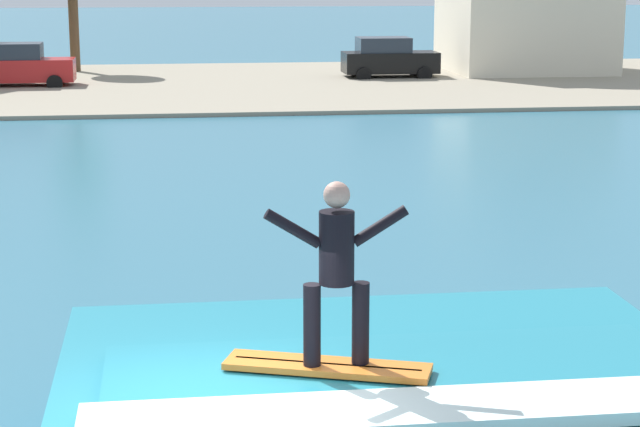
% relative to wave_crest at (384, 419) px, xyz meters
% --- Properties ---
extents(wave_crest, '(6.30, 4.58, 1.35)m').
position_rel_wave_crest_xyz_m(wave_crest, '(0.00, 0.00, 0.00)').
color(wave_crest, teal).
rests_on(wave_crest, ground_plane).
extents(surfboard, '(1.93, 1.06, 0.06)m').
position_rel_wave_crest_xyz_m(surfboard, '(-0.63, -0.49, 0.75)').
color(surfboard, orange).
rests_on(surfboard, wave_crest).
extents(surfer, '(1.31, 0.32, 1.70)m').
position_rel_wave_crest_xyz_m(surfer, '(-0.56, -0.52, 1.73)').
color(surfer, black).
rests_on(surfer, surfboard).
extents(shoreline_bank, '(120.00, 19.57, 0.14)m').
position_rel_wave_crest_xyz_m(shoreline_bank, '(-1.84, 37.65, -0.57)').
color(shoreline_bank, gray).
rests_on(shoreline_bank, ground_plane).
extents(car_near_shore, '(4.24, 2.08, 1.86)m').
position_rel_wave_crest_xyz_m(car_near_shore, '(-7.93, 37.72, 0.31)').
color(car_near_shore, red).
rests_on(car_near_shore, ground_plane).
extents(car_far_shore, '(4.12, 2.15, 1.86)m').
position_rel_wave_crest_xyz_m(car_far_shore, '(7.65, 39.44, 0.31)').
color(car_far_shore, black).
rests_on(car_far_shore, ground_plane).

